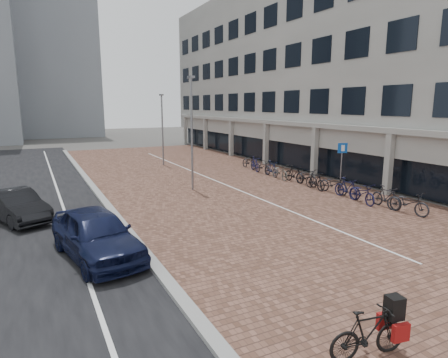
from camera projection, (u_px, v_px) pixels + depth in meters
The scene contains 14 objects.
ground at pixel (302, 245), 13.29m from camera, with size 140.00×140.00×0.00m, color #474442.
plaza_brick at pixel (210, 180), 24.70m from camera, with size 14.50×42.00×0.04m, color brown.
street_asphalt at pixel (17, 199), 19.85m from camera, with size 8.00×50.00×0.03m, color black.
curb at pixel (95, 190), 21.56m from camera, with size 0.35×42.00×0.14m, color gray.
lane_line at pixel (59, 194), 20.73m from camera, with size 0.12×44.00×0.00m, color white.
parking_line at pixel (213, 179), 24.78m from camera, with size 0.10×30.00×0.00m, color white.
office_building at pixel (310, 59), 31.43m from camera, with size 8.40×40.00×15.00m.
car_navy at pixel (96, 234), 12.07m from camera, with size 1.86×4.62×1.57m, color black.
car_dark at pixel (16, 206), 15.93m from camera, with size 1.40×4.01×1.32m, color black.
hero_bike at pixel (369, 333), 7.29m from camera, with size 1.74×0.75×1.19m.
parking_sign at pixel (342, 158), 21.60m from camera, with size 0.54×0.21×2.68m.
lamp_near at pixel (192, 135), 21.24m from camera, with size 0.12×0.12×6.25m, color gray.
lamp_far at pixel (162, 131), 30.32m from camera, with size 0.12×0.12×5.54m, color gray.
bike_row at pixel (305, 177), 22.95m from camera, with size 1.38×15.82×1.05m.
Camera 1 is at (-8.07, -10.06, 4.79)m, focal length 30.74 mm.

